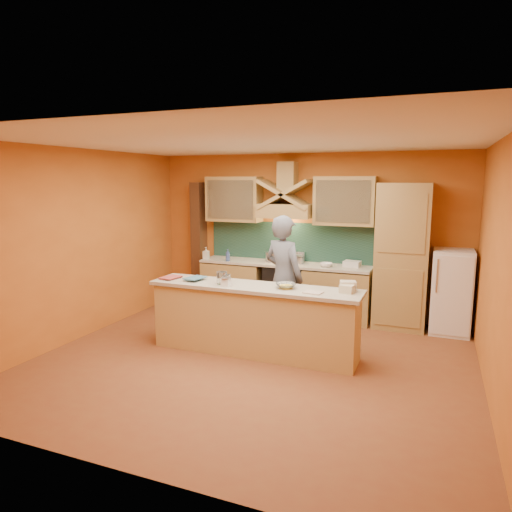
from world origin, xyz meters
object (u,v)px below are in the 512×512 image
at_px(stove, 284,289).
at_px(person, 284,278).
at_px(kitchen_scale, 226,283).
at_px(fridge, 451,292).
at_px(mixing_bowl, 286,286).

xyz_separation_m(stove, person, (0.39, -1.21, 0.47)).
bearing_deg(person, kitchen_scale, 81.35).
xyz_separation_m(fridge, person, (-2.31, -1.21, 0.27)).
distance_m(fridge, kitchen_scale, 3.52).
bearing_deg(mixing_bowl, kitchen_scale, -167.66).
bearing_deg(stove, person, -72.00).
bearing_deg(stove, fridge, 0.00).
relative_size(fridge, mixing_bowl, 5.00).
height_order(stove, mixing_bowl, mixing_bowl).
distance_m(kitchen_scale, mixing_bowl, 0.80).
relative_size(kitchen_scale, mixing_bowl, 0.43).
bearing_deg(kitchen_scale, person, 61.60).
xyz_separation_m(stove, kitchen_scale, (-0.13, -2.06, 0.54)).
bearing_deg(mixing_bowl, stove, 108.84).
relative_size(fridge, kitchen_scale, 11.73).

